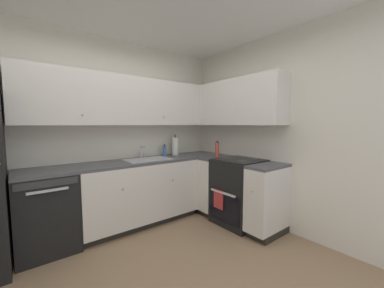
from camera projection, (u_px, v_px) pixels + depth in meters
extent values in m
cube|color=silver|center=(101.00, 133.00, 3.12)|extent=(3.78, 0.05, 2.62)
cube|color=silver|center=(286.00, 133.00, 2.93)|extent=(0.05, 3.47, 2.62)
cube|color=black|center=(47.00, 212.00, 2.50)|extent=(0.60, 0.60, 0.88)
cube|color=#333333|center=(48.00, 184.00, 2.23)|extent=(0.55, 0.01, 0.07)
cube|color=silver|center=(48.00, 191.00, 2.23)|extent=(0.36, 0.02, 0.02)
cube|color=silver|center=(140.00, 190.00, 3.19)|extent=(1.64, 0.60, 0.79)
cube|color=black|center=(139.00, 219.00, 3.25)|extent=(1.64, 0.54, 0.09)
sphere|color=tan|center=(123.00, 189.00, 2.71)|extent=(0.02, 0.02, 0.02)
sphere|color=tan|center=(173.00, 180.00, 3.16)|extent=(0.02, 0.02, 0.02)
cube|color=#4C4C51|center=(139.00, 161.00, 3.15)|extent=(2.85, 0.60, 0.03)
cube|color=silver|center=(217.00, 183.00, 3.55)|extent=(0.60, 0.25, 0.79)
cube|color=black|center=(218.00, 210.00, 3.61)|extent=(0.54, 0.25, 0.09)
cube|color=silver|center=(268.00, 198.00, 2.83)|extent=(0.60, 0.29, 0.79)
cube|color=black|center=(268.00, 231.00, 2.89)|extent=(0.54, 0.29, 0.09)
sphere|color=tan|center=(253.00, 191.00, 2.63)|extent=(0.02, 0.02, 0.02)
cube|color=#4C4C51|center=(217.00, 158.00, 3.51)|extent=(0.60, 0.25, 0.03)
cube|color=#4C4C51|center=(268.00, 166.00, 2.80)|extent=(0.60, 0.29, 0.03)
cube|color=black|center=(240.00, 191.00, 3.21)|extent=(0.64, 0.62, 0.92)
cube|color=black|center=(224.00, 208.00, 3.03)|extent=(0.02, 0.55, 0.38)
cube|color=silver|center=(223.00, 193.00, 3.00)|extent=(0.02, 0.43, 0.02)
cube|color=black|center=(240.00, 160.00, 3.17)|extent=(0.59, 0.60, 0.01)
cube|color=black|center=(254.00, 153.00, 3.36)|extent=(0.03, 0.60, 0.15)
cylinder|color=#4C4C4C|center=(241.00, 161.00, 2.98)|extent=(0.11, 0.11, 0.01)
cylinder|color=#4C4C4C|center=(226.00, 159.00, 3.19)|extent=(0.11, 0.11, 0.01)
cylinder|color=#4C4C4C|center=(254.00, 159.00, 3.15)|extent=(0.11, 0.11, 0.01)
cylinder|color=#4C4C4C|center=(239.00, 157.00, 3.37)|extent=(0.11, 0.11, 0.01)
cube|color=#B23333|center=(218.00, 199.00, 3.07)|extent=(0.02, 0.17, 0.26)
cube|color=silver|center=(123.00, 101.00, 3.09)|extent=(2.53, 0.32, 0.66)
sphere|color=tan|center=(82.00, 115.00, 2.63)|extent=(0.02, 0.02, 0.02)
sphere|color=tan|center=(164.00, 117.00, 3.32)|extent=(0.02, 0.02, 0.02)
cube|color=silver|center=(231.00, 103.00, 3.41)|extent=(0.32, 1.74, 0.66)
cube|color=#B7B7BC|center=(148.00, 159.00, 3.21)|extent=(0.64, 0.40, 0.01)
cube|color=gray|center=(148.00, 163.00, 3.21)|extent=(0.59, 0.36, 0.09)
cube|color=#99999E|center=(148.00, 162.00, 3.21)|extent=(0.02, 0.35, 0.06)
cylinder|color=silver|center=(141.00, 152.00, 3.38)|extent=(0.02, 0.02, 0.18)
cylinder|color=silver|center=(143.00, 147.00, 3.32)|extent=(0.02, 0.15, 0.02)
cylinder|color=silver|center=(144.00, 156.00, 3.42)|extent=(0.02, 0.02, 0.06)
cylinder|color=#3F72BF|center=(164.00, 151.00, 3.61)|extent=(0.06, 0.06, 0.16)
cylinder|color=#262626|center=(164.00, 145.00, 3.61)|extent=(0.03, 0.03, 0.03)
cylinder|color=white|center=(175.00, 146.00, 3.71)|extent=(0.11, 0.11, 0.29)
cylinder|color=#3F3F3F|center=(175.00, 145.00, 3.71)|extent=(0.02, 0.02, 0.35)
cylinder|color=#BF4C3F|center=(217.00, 150.00, 3.50)|extent=(0.06, 0.06, 0.22)
cylinder|color=black|center=(217.00, 142.00, 3.49)|extent=(0.03, 0.03, 0.02)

